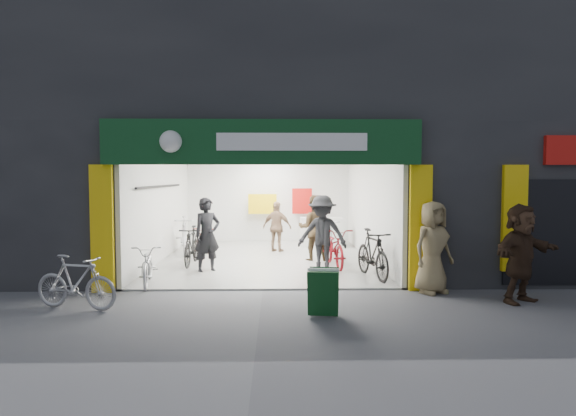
{
  "coord_description": "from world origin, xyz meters",
  "views": [
    {
      "loc": [
        0.28,
        -10.5,
        2.35
      ],
      "look_at": [
        0.56,
        1.5,
        1.62
      ],
      "focal_mm": 32.0,
      "sensor_mm": 36.0,
      "label": 1
    }
  ],
  "objects_px": {
    "bike_right_front": "(372,254)",
    "parked_bike": "(76,282)",
    "bike_left_front": "(148,265)",
    "sandwich_board": "(323,291)",
    "pedestrian_near": "(433,247)"
  },
  "relations": [
    {
      "from": "bike_right_front",
      "to": "parked_bike",
      "type": "relative_size",
      "value": 1.18
    },
    {
      "from": "bike_left_front",
      "to": "pedestrian_near",
      "type": "relative_size",
      "value": 0.92
    },
    {
      "from": "bike_right_front",
      "to": "sandwich_board",
      "type": "bearing_deg",
      "value": -124.75
    },
    {
      "from": "pedestrian_near",
      "to": "sandwich_board",
      "type": "relative_size",
      "value": 2.37
    },
    {
      "from": "bike_right_front",
      "to": "pedestrian_near",
      "type": "height_order",
      "value": "pedestrian_near"
    },
    {
      "from": "sandwich_board",
      "to": "pedestrian_near",
      "type": "bearing_deg",
      "value": 44.5
    },
    {
      "from": "pedestrian_near",
      "to": "sandwich_board",
      "type": "distance_m",
      "value": 2.94
    },
    {
      "from": "parked_bike",
      "to": "pedestrian_near",
      "type": "height_order",
      "value": "pedestrian_near"
    },
    {
      "from": "bike_left_front",
      "to": "parked_bike",
      "type": "distance_m",
      "value": 2.16
    },
    {
      "from": "parked_bike",
      "to": "sandwich_board",
      "type": "relative_size",
      "value": 2.06
    },
    {
      "from": "bike_right_front",
      "to": "pedestrian_near",
      "type": "bearing_deg",
      "value": -67.75
    },
    {
      "from": "parked_bike",
      "to": "bike_left_front",
      "type": "bearing_deg",
      "value": -4.71
    },
    {
      "from": "bike_left_front",
      "to": "parked_bike",
      "type": "relative_size",
      "value": 1.06
    },
    {
      "from": "pedestrian_near",
      "to": "bike_left_front",
      "type": "bearing_deg",
      "value": 144.18
    },
    {
      "from": "pedestrian_near",
      "to": "sandwich_board",
      "type": "height_order",
      "value": "pedestrian_near"
    }
  ]
}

